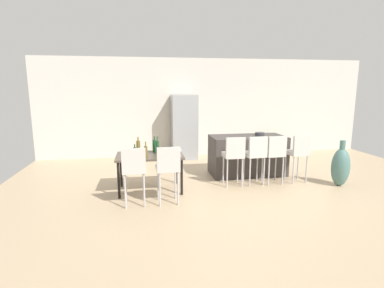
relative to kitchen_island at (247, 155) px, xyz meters
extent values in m
plane|color=tan|center=(-0.49, -0.80, -0.46)|extent=(10.00, 10.00, 0.00)
cube|color=beige|center=(-0.49, 2.35, 0.99)|extent=(10.00, 0.12, 2.90)
cube|color=#383330|center=(0.00, 0.00, 0.00)|extent=(1.74, 0.84, 0.92)
cube|color=beige|center=(-0.59, -0.74, 0.19)|extent=(0.41, 0.41, 0.08)
cube|color=beige|center=(-0.59, -0.91, 0.41)|extent=(0.40, 0.07, 0.36)
cylinder|color=#B2B2B7|center=(-0.74, -0.58, -0.16)|extent=(0.03, 0.03, 0.61)
cylinder|color=#B2B2B7|center=(-0.42, -0.58, -0.16)|extent=(0.03, 0.03, 0.61)
cylinder|color=#B2B2B7|center=(-0.75, -0.90, -0.16)|extent=(0.03, 0.03, 0.61)
cylinder|color=#B2B2B7|center=(-0.43, -0.90, -0.16)|extent=(0.03, 0.03, 0.61)
cube|color=beige|center=(-0.12, -0.74, 0.19)|extent=(0.43, 0.43, 0.08)
cube|color=beige|center=(-0.10, -0.91, 0.41)|extent=(0.40, 0.09, 0.36)
cylinder|color=#B2B2B7|center=(-0.29, -0.59, -0.16)|extent=(0.03, 0.03, 0.61)
cylinder|color=#B2B2B7|center=(0.03, -0.57, -0.16)|extent=(0.03, 0.03, 0.61)
cylinder|color=#B2B2B7|center=(-0.26, -0.91, -0.16)|extent=(0.03, 0.03, 0.61)
cylinder|color=#B2B2B7|center=(0.06, -0.89, -0.16)|extent=(0.03, 0.03, 0.61)
cube|color=beige|center=(0.31, -0.74, 0.19)|extent=(0.42, 0.42, 0.08)
cube|color=beige|center=(0.32, -0.91, 0.41)|extent=(0.40, 0.08, 0.36)
cylinder|color=#B2B2B7|center=(0.14, -0.59, -0.16)|extent=(0.03, 0.03, 0.61)
cylinder|color=#B2B2B7|center=(0.46, -0.57, -0.16)|extent=(0.03, 0.03, 0.61)
cylinder|color=#B2B2B7|center=(0.16, -0.91, -0.16)|extent=(0.03, 0.03, 0.61)
cylinder|color=#B2B2B7|center=(0.48, -0.89, -0.16)|extent=(0.03, 0.03, 0.61)
cube|color=beige|center=(0.86, -0.74, 0.19)|extent=(0.43, 0.43, 0.08)
cube|color=beige|center=(0.87, -0.91, 0.41)|extent=(0.40, 0.09, 0.36)
cylinder|color=#B2B2B7|center=(0.68, -0.59, -0.16)|extent=(0.03, 0.03, 0.61)
cylinder|color=#B2B2B7|center=(1.00, -0.57, -0.16)|extent=(0.03, 0.03, 0.61)
cylinder|color=#B2B2B7|center=(0.71, -0.91, -0.16)|extent=(0.03, 0.03, 0.61)
cylinder|color=#B2B2B7|center=(1.03, -0.89, -0.16)|extent=(0.03, 0.03, 0.61)
cube|color=#4C4238|center=(-2.32, -0.81, 0.26)|extent=(1.30, 0.81, 0.04)
cylinder|color=black|center=(-2.91, -0.47, -0.11)|extent=(0.05, 0.05, 0.70)
cylinder|color=black|center=(-1.73, -0.47, -0.11)|extent=(0.05, 0.05, 0.70)
cylinder|color=black|center=(-2.91, -1.16, -0.11)|extent=(0.05, 0.05, 0.70)
cylinder|color=black|center=(-1.73, -1.16, -0.11)|extent=(0.05, 0.05, 0.70)
cube|color=beige|center=(-2.62, -1.52, 0.19)|extent=(0.41, 0.41, 0.08)
cube|color=beige|center=(-2.61, -1.69, 0.41)|extent=(0.40, 0.07, 0.36)
cylinder|color=#B2B2B7|center=(-2.78, -1.36, -0.16)|extent=(0.03, 0.03, 0.61)
cylinder|color=#B2B2B7|center=(-2.46, -1.36, -0.16)|extent=(0.03, 0.03, 0.61)
cylinder|color=#B2B2B7|center=(-2.77, -1.68, -0.16)|extent=(0.03, 0.03, 0.61)
cylinder|color=#B2B2B7|center=(-2.45, -1.68, -0.16)|extent=(0.03, 0.03, 0.61)
cube|color=beige|center=(-2.03, -1.52, 0.19)|extent=(0.41, 0.41, 0.08)
cube|color=beige|center=(-2.02, -1.69, 0.41)|extent=(0.40, 0.07, 0.36)
cylinder|color=#B2B2B7|center=(-2.20, -1.37, -0.16)|extent=(0.03, 0.03, 0.61)
cylinder|color=#B2B2B7|center=(-1.88, -1.35, -0.16)|extent=(0.03, 0.03, 0.61)
cylinder|color=#B2B2B7|center=(-2.19, -1.69, -0.16)|extent=(0.03, 0.03, 0.61)
cylinder|color=#B2B2B7|center=(-1.87, -1.67, -0.16)|extent=(0.03, 0.03, 0.61)
cylinder|color=#194723|center=(-2.60, -1.06, 0.38)|extent=(0.06, 0.06, 0.20)
cylinder|color=#194723|center=(-2.60, -1.06, 0.52)|extent=(0.02, 0.02, 0.06)
cylinder|color=brown|center=(-2.40, -1.11, 0.40)|extent=(0.06, 0.06, 0.23)
cylinder|color=brown|center=(-2.40, -1.11, 0.55)|extent=(0.02, 0.02, 0.08)
cylinder|color=brown|center=(-2.54, -0.68, 0.41)|extent=(0.08, 0.08, 0.26)
cylinder|color=brown|center=(-2.54, -0.68, 0.58)|extent=(0.03, 0.03, 0.08)
cylinder|color=#194723|center=(-2.16, -0.74, 0.41)|extent=(0.06, 0.06, 0.26)
cylinder|color=#194723|center=(-2.16, -0.74, 0.58)|extent=(0.02, 0.02, 0.09)
cylinder|color=#194723|center=(-2.22, -0.59, 0.41)|extent=(0.07, 0.07, 0.25)
cylinder|color=#194723|center=(-2.22, -0.59, 0.57)|extent=(0.03, 0.03, 0.08)
cylinder|color=silver|center=(-1.74, -0.96, 0.28)|extent=(0.06, 0.06, 0.00)
cylinder|color=silver|center=(-1.74, -0.96, 0.32)|extent=(0.01, 0.01, 0.08)
cone|color=silver|center=(-1.74, -0.96, 0.41)|extent=(0.07, 0.07, 0.09)
cylinder|color=silver|center=(-2.43, -0.88, 0.28)|extent=(0.06, 0.06, 0.00)
cylinder|color=silver|center=(-2.43, -0.88, 0.32)|extent=(0.01, 0.01, 0.08)
cone|color=silver|center=(-2.43, -0.88, 0.41)|extent=(0.07, 0.07, 0.09)
cube|color=#939699|center=(-1.25, 1.91, 0.46)|extent=(0.72, 0.68, 1.84)
cylinder|color=#333338|center=(0.32, 0.06, 0.50)|extent=(0.22, 0.22, 0.07)
ellipsoid|color=#47706B|center=(1.63, -1.17, -0.06)|extent=(0.37, 0.37, 0.81)
cylinder|color=#47706B|center=(1.63, -1.17, 0.42)|extent=(0.11, 0.11, 0.19)
cylinder|color=#38383D|center=(1.55, 1.90, -0.35)|extent=(0.24, 0.24, 0.22)
sphere|color=#2D6B33|center=(1.55, 1.90, -0.06)|extent=(0.39, 0.39, 0.39)
camera|label=1|loc=(-2.46, -6.67, 1.59)|focal=28.13mm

